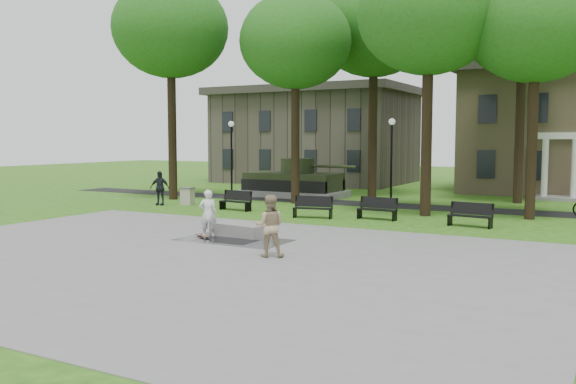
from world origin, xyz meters
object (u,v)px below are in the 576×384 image
Objects in this scene: concrete_block at (240,230)px; trash_bin at (187,196)px; skateboarder at (208,214)px; park_bench_0 at (236,200)px; friend_watching at (269,226)px.

concrete_block is 2.29× the size of trash_bin.
park_bench_0 is at bearing -99.62° from skateboarder.
trash_bin is at bearing 173.72° from park_bench_0.
friend_watching is at bearing -44.65° from concrete_block.
skateboarder is 4.35m from friend_watching.
trash_bin is (-8.48, 7.75, 0.24)m from concrete_block.
trash_bin is (-11.52, 10.75, -0.49)m from friend_watching.
park_bench_0 is 3.93m from trash_bin.
concrete_block is 1.37m from skateboarder.
park_bench_0 reaches higher than concrete_block.
friend_watching is at bearing -43.03° from trash_bin.
concrete_block is 1.15× the size of friend_watching.
friend_watching reaches higher than park_bench_0.
friend_watching reaches higher than concrete_block.
skateboarder is 0.95× the size of park_bench_0.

